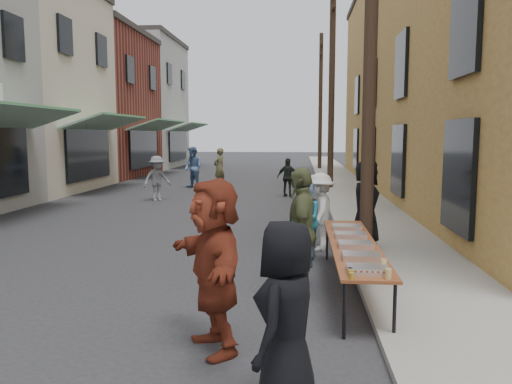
% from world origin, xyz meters
% --- Properties ---
extents(ground, '(120.00, 120.00, 0.00)m').
position_xyz_m(ground, '(0.00, 0.00, 0.00)').
color(ground, '#28282B').
rests_on(ground, ground).
extents(sidewalk, '(2.20, 60.00, 0.10)m').
position_xyz_m(sidewalk, '(5.00, 15.00, 0.05)').
color(sidewalk, gray).
rests_on(sidewalk, ground).
extents(storefront_row, '(8.00, 37.00, 9.00)m').
position_xyz_m(storefront_row, '(-10.00, 14.96, 4.12)').
color(storefront_row, maroon).
rests_on(storefront_row, ground).
extents(building_ochre, '(10.00, 28.00, 10.00)m').
position_xyz_m(building_ochre, '(11.10, 14.00, 5.00)').
color(building_ochre, olive).
rests_on(building_ochre, ground).
extents(utility_pole_near, '(0.26, 0.26, 9.00)m').
position_xyz_m(utility_pole_near, '(4.30, 3.00, 4.50)').
color(utility_pole_near, '#2D2116').
rests_on(utility_pole_near, ground).
extents(utility_pole_mid, '(0.26, 0.26, 9.00)m').
position_xyz_m(utility_pole_mid, '(4.30, 15.00, 4.50)').
color(utility_pole_mid, '#2D2116').
rests_on(utility_pole_mid, ground).
extents(utility_pole_far, '(0.26, 0.26, 9.00)m').
position_xyz_m(utility_pole_far, '(4.30, 27.00, 4.50)').
color(utility_pole_far, '#2D2116').
rests_on(utility_pole_far, ground).
extents(serving_table, '(0.70, 4.00, 0.75)m').
position_xyz_m(serving_table, '(3.80, 0.65, 0.71)').
color(serving_table, brown).
rests_on(serving_table, ground).
extents(catering_tray_sausage, '(0.50, 0.33, 0.08)m').
position_xyz_m(catering_tray_sausage, '(3.80, -1.00, 0.79)').
color(catering_tray_sausage, maroon).
rests_on(catering_tray_sausage, serving_table).
extents(catering_tray_foil_b, '(0.50, 0.33, 0.08)m').
position_xyz_m(catering_tray_foil_b, '(3.80, -0.35, 0.79)').
color(catering_tray_foil_b, '#B2B2B7').
rests_on(catering_tray_foil_b, serving_table).
extents(catering_tray_buns, '(0.50, 0.33, 0.08)m').
position_xyz_m(catering_tray_buns, '(3.80, 0.35, 0.79)').
color(catering_tray_buns, tan).
rests_on(catering_tray_buns, serving_table).
extents(catering_tray_foil_d, '(0.50, 0.33, 0.08)m').
position_xyz_m(catering_tray_foil_d, '(3.80, 1.05, 0.79)').
color(catering_tray_foil_d, '#B2B2B7').
rests_on(catering_tray_foil_d, serving_table).
extents(catering_tray_buns_end, '(0.50, 0.33, 0.08)m').
position_xyz_m(catering_tray_buns_end, '(3.80, 1.75, 0.79)').
color(catering_tray_buns_end, tan).
rests_on(catering_tray_buns_end, serving_table).
extents(condiment_jar_a, '(0.07, 0.07, 0.08)m').
position_xyz_m(condiment_jar_a, '(3.58, -1.30, 0.79)').
color(condiment_jar_a, '#A57F26').
rests_on(condiment_jar_a, serving_table).
extents(condiment_jar_b, '(0.07, 0.07, 0.08)m').
position_xyz_m(condiment_jar_b, '(3.58, -1.20, 0.79)').
color(condiment_jar_b, '#A57F26').
rests_on(condiment_jar_b, serving_table).
extents(condiment_jar_c, '(0.07, 0.07, 0.08)m').
position_xyz_m(condiment_jar_c, '(3.58, -1.10, 0.79)').
color(condiment_jar_c, '#A57F26').
rests_on(condiment_jar_c, serving_table).
extents(cup_stack, '(0.08, 0.08, 0.12)m').
position_xyz_m(cup_stack, '(4.00, -1.25, 0.81)').
color(cup_stack, tan).
rests_on(cup_stack, serving_table).
extents(guest_front_a, '(0.80, 0.97, 1.70)m').
position_xyz_m(guest_front_a, '(2.87, -2.87, 0.85)').
color(guest_front_a, black).
rests_on(guest_front_a, ground).
extents(guest_front_b, '(0.63, 0.72, 1.67)m').
position_xyz_m(guest_front_b, '(3.02, 0.91, 0.83)').
color(guest_front_b, '#425D7F').
rests_on(guest_front_b, ground).
extents(guest_front_c, '(0.72, 0.85, 1.56)m').
position_xyz_m(guest_front_c, '(3.06, 2.50, 0.78)').
color(guest_front_c, '#206D86').
rests_on(guest_front_c, ground).
extents(guest_front_d, '(0.77, 1.13, 1.62)m').
position_xyz_m(guest_front_d, '(3.40, 3.37, 0.81)').
color(guest_front_d, white).
rests_on(guest_front_d, ground).
extents(guest_front_e, '(0.49, 1.14, 1.93)m').
position_xyz_m(guest_front_e, '(3.00, 0.34, 0.96)').
color(guest_front_e, '#515832').
rests_on(guest_front_e, ground).
extents(guest_queue_back, '(1.32, 1.87, 1.95)m').
position_xyz_m(guest_queue_back, '(2.04, -1.64, 0.97)').
color(guest_queue_back, maroon).
rests_on(guest_queue_back, ground).
extents(server, '(0.58, 0.88, 1.78)m').
position_xyz_m(server, '(4.35, 3.45, 0.99)').
color(server, black).
rests_on(server, sidewalk).
extents(passerby_left, '(1.19, 1.15, 1.63)m').
position_xyz_m(passerby_left, '(-2.17, 10.60, 0.81)').
color(passerby_left, slate).
rests_on(passerby_left, ground).
extents(passerby_mid, '(0.94, 0.57, 1.49)m').
position_xyz_m(passerby_mid, '(2.52, 12.20, 0.75)').
color(passerby_mid, black).
rests_on(passerby_mid, ground).
extents(passerby_right, '(0.69, 0.78, 1.78)m').
position_xyz_m(passerby_right, '(-0.67, 15.35, 0.89)').
color(passerby_right, brown).
rests_on(passerby_right, ground).
extents(passerby_far, '(1.14, 1.10, 1.85)m').
position_xyz_m(passerby_far, '(-1.77, 14.88, 0.93)').
color(passerby_far, '#5374A0').
rests_on(passerby_far, ground).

